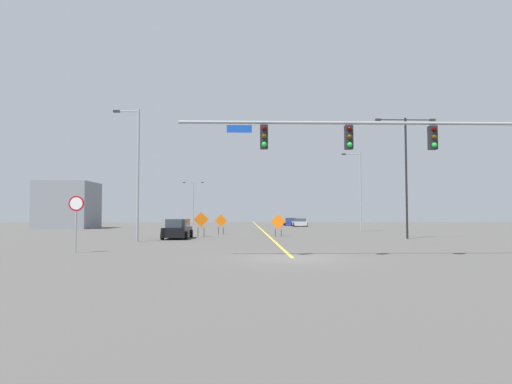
{
  "coord_description": "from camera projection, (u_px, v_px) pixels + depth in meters",
  "views": [
    {
      "loc": [
        -2.07,
        -19.2,
        1.9
      ],
      "look_at": [
        -0.83,
        29.99,
        4.38
      ],
      "focal_mm": 31.07,
      "sensor_mm": 36.0,
      "label": 1
    }
  ],
  "objects": [
    {
      "name": "ground",
      "position": [
        293.0,
        258.0,
        19.12
      ],
      "size": [
        175.48,
        175.48,
        0.0
      ],
      "primitive_type": "plane",
      "color": "#4C4947"
    },
    {
      "name": "road_centre_stripe",
      "position": [
        258.0,
        227.0,
        67.79
      ],
      "size": [
        0.16,
        97.49,
        0.01
      ],
      "color": "yellow",
      "rests_on": "ground"
    },
    {
      "name": "traffic_signal_assembly",
      "position": [
        391.0,
        145.0,
        19.46
      ],
      "size": [
        15.02,
        0.44,
        6.44
      ],
      "color": "gray",
      "rests_on": "ground"
    },
    {
      "name": "stop_sign",
      "position": [
        76.0,
        213.0,
        21.82
      ],
      "size": [
        0.76,
        0.07,
        2.81
      ],
      "color": "gray",
      "rests_on": "ground"
    },
    {
      "name": "street_lamp_far_right",
      "position": [
        136.0,
        169.0,
        30.93
      ],
      "size": [
        1.86,
        0.24,
        9.28
      ],
      "color": "gray",
      "rests_on": "ground"
    },
    {
      "name": "street_lamp_mid_left",
      "position": [
        193.0,
        199.0,
        78.72
      ],
      "size": [
        3.65,
        0.24,
        7.71
      ],
      "color": "gray",
      "rests_on": "ground"
    },
    {
      "name": "street_lamp_far_left",
      "position": [
        359.0,
        188.0,
        49.11
      ],
      "size": [
        2.13,
        0.24,
        8.73
      ],
      "color": "gray",
      "rests_on": "ground"
    },
    {
      "name": "street_lamp_mid_right",
      "position": [
        406.0,
        167.0,
        34.62
      ],
      "size": [
        4.76,
        0.24,
        9.48
      ],
      "color": "black",
      "rests_on": "ground"
    },
    {
      "name": "construction_sign_left_shoulder",
      "position": [
        221.0,
        222.0,
        41.95
      ],
      "size": [
        1.18,
        0.16,
        1.89
      ],
      "color": "orange",
      "rests_on": "ground"
    },
    {
      "name": "construction_sign_median_far",
      "position": [
        278.0,
        223.0,
        38.05
      ],
      "size": [
        1.26,
        0.35,
        1.91
      ],
      "color": "orange",
      "rests_on": "ground"
    },
    {
      "name": "construction_sign_right_lane",
      "position": [
        201.0,
        221.0,
        37.62
      ],
      "size": [
        1.3,
        0.18,
        2.11
      ],
      "color": "orange",
      "rests_on": "ground"
    },
    {
      "name": "car_blue_far",
      "position": [
        290.0,
        222.0,
        74.67
      ],
      "size": [
        2.18,
        4.29,
        1.29
      ],
      "color": "#1E389E",
      "rests_on": "ground"
    },
    {
      "name": "car_silver_near",
      "position": [
        299.0,
        223.0,
        68.9
      ],
      "size": [
        2.18,
        4.07,
        1.26
      ],
      "color": "#B7BABF",
      "rests_on": "ground"
    },
    {
      "name": "car_black_distant",
      "position": [
        178.0,
        229.0,
        34.58
      ],
      "size": [
        1.97,
        4.53,
        1.53
      ],
      "color": "black",
      "rests_on": "ground"
    },
    {
      "name": "roadside_building_west",
      "position": [
        68.0,
        205.0,
        59.49
      ],
      "size": [
        6.85,
        6.88,
        6.23
      ],
      "color": "gray",
      "rests_on": "ground"
    }
  ]
}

